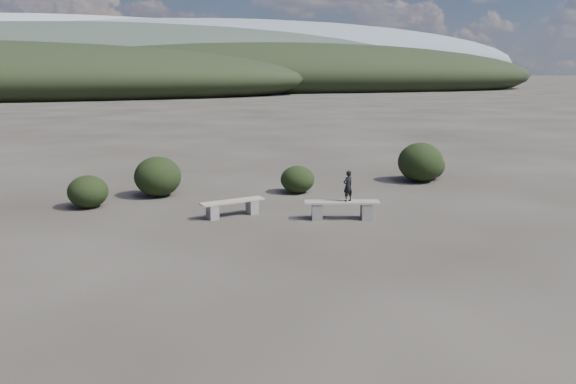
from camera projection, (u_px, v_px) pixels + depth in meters
name	position (u px, v px, depth m)	size (l,w,h in m)	color
ground	(375.00, 286.00, 10.39)	(1200.00, 1200.00, 0.00)	#2A2621
bench_left	(233.00, 207.00, 15.34)	(1.83, 0.75, 0.45)	slate
bench_right	(342.00, 208.00, 15.03)	(2.03, 0.98, 0.50)	slate
seated_person	(348.00, 186.00, 14.91)	(0.30, 0.20, 0.83)	black
shrub_a	(88.00, 192.00, 16.32)	(1.16, 1.16, 0.95)	black
shrub_b	(158.00, 177.00, 17.79)	(1.48, 1.48, 1.27)	black
shrub_c	(297.00, 179.00, 18.33)	(1.11, 1.11, 0.89)	black
shrub_d	(420.00, 162.00, 20.17)	(1.61, 1.61, 1.41)	black
shrub_e	(428.00, 166.00, 20.63)	(1.23, 1.23, 1.02)	black
mountain_ridges	(99.00, 60.00, 321.77)	(500.00, 400.00, 56.00)	black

